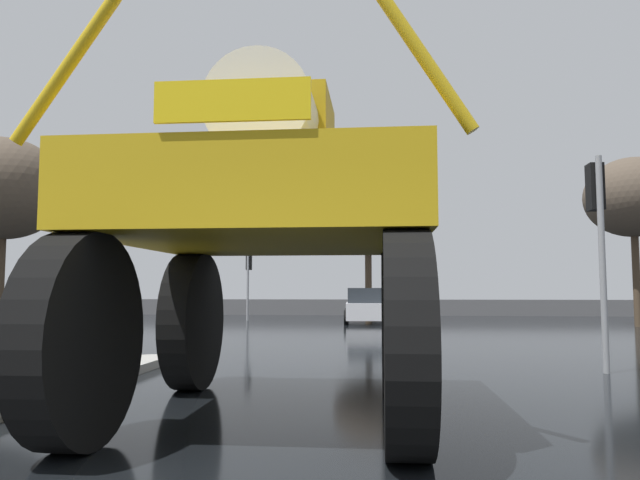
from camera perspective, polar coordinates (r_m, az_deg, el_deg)
ground_plane at (r=20.19m, az=3.56°, el=-8.77°), size 120.00×120.00×0.00m
oversize_sprayer at (r=7.06m, az=-4.44°, el=0.82°), size 4.18×5.28×4.37m
sedan_ahead at (r=26.72m, az=4.33°, el=-6.25°), size 2.03×4.17×1.52m
traffic_signal_near_left at (r=12.49m, az=-21.09°, el=0.78°), size 0.24×0.54×3.50m
traffic_signal_near_right at (r=11.80m, az=24.62°, el=2.20°), size 0.24×0.54×3.77m
traffic_signal_far_left at (r=29.13m, az=-6.73°, el=-2.75°), size 0.24×0.55×3.33m
bare_tree_left at (r=19.28m, az=-27.66°, el=4.25°), size 3.37×3.37×5.71m
bare_tree_right at (r=27.20m, az=27.35°, el=3.56°), size 3.73×3.73×6.70m
bare_tree_far_center at (r=34.70m, az=4.54°, el=1.57°), size 4.06×4.06×6.99m
roadside_barrier at (r=34.87m, az=4.50°, el=-6.34°), size 29.47×0.24×0.90m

